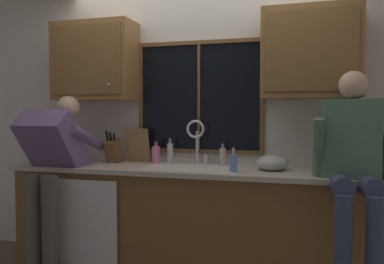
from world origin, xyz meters
TOP-DOWN VIEW (x-y plane):
  - back_wall at (0.00, 0.06)m, footprint 5.45×0.12m
  - window_glass at (0.01, -0.01)m, footprint 1.10×0.02m
  - window_frame_top at (0.01, -0.02)m, footprint 1.17×0.02m
  - window_frame_bottom at (0.01, -0.02)m, footprint 1.17×0.02m
  - window_frame_left at (-0.56, -0.02)m, footprint 0.03×0.02m
  - window_frame_right at (0.58, -0.02)m, footprint 0.03×0.02m
  - window_mullion_center at (0.01, -0.02)m, footprint 0.02×0.02m
  - lower_cabinet_run at (0.00, -0.29)m, footprint 3.05×0.58m
  - countertop at (0.00, -0.31)m, footprint 3.11×0.62m
  - dishwasher_front at (-0.82, -0.61)m, footprint 0.60×0.02m
  - upper_cabinet_left at (-0.95, -0.17)m, footprint 0.76×0.36m
  - upper_cabinet_right at (0.97, -0.17)m, footprint 0.76×0.36m
  - sink at (0.01, -0.30)m, footprint 0.80×0.46m
  - faucet at (0.02, -0.12)m, footprint 0.18×0.09m
  - person_standing at (-1.12, -0.60)m, footprint 0.53×0.70m
  - person_sitting_on_counter at (1.26, -0.57)m, footprint 0.54×0.63m
  - knife_block at (-0.77, -0.17)m, footprint 0.12×0.18m
  - cutting_board at (-0.57, -0.08)m, footprint 0.23×0.09m
  - mixing_bowl at (0.69, -0.25)m, footprint 0.26×0.26m
  - soap_dispenser at (0.40, -0.45)m, footprint 0.06×0.07m
  - bottle_green_glass at (-0.23, -0.12)m, footprint 0.05×0.05m
  - bottle_tall_clear at (0.25, -0.10)m, footprint 0.06×0.06m
  - bottle_amber_small at (-0.37, -0.12)m, footprint 0.07×0.07m

SIDE VIEW (x-z plane):
  - lower_cabinet_run at x=0.00m, z-range 0.00..0.88m
  - dishwasher_front at x=-0.82m, z-range 0.09..0.83m
  - sink at x=0.01m, z-range 0.72..0.93m
  - countertop at x=0.00m, z-range 0.88..0.92m
  - person_standing at x=-1.12m, z-range 0.18..1.72m
  - mixing_bowl at x=0.69m, z-range 0.91..1.04m
  - soap_dispenser at x=0.40m, z-range 0.90..1.09m
  - bottle_tall_clear at x=0.25m, z-range 0.90..1.10m
  - bottle_amber_small at x=-0.37m, z-range 0.90..1.11m
  - bottle_green_glass at x=-0.23m, z-range 0.90..1.14m
  - knife_block at x=-0.77m, z-range 0.87..1.19m
  - window_frame_bottom at x=0.01m, z-range 1.01..1.05m
  - cutting_board at x=-0.57m, z-range 0.92..1.24m
  - person_sitting_on_counter at x=1.26m, z-range 0.47..1.73m
  - faucet at x=0.02m, z-range 0.97..1.37m
  - back_wall at x=0.00m, z-range 0.00..2.55m
  - window_glass at x=0.01m, z-range 1.05..2.00m
  - window_frame_left at x=-0.56m, z-range 1.05..2.00m
  - window_frame_right at x=0.58m, z-range 1.05..2.00m
  - window_mullion_center at x=0.01m, z-range 1.05..2.00m
  - upper_cabinet_left at x=-0.95m, z-range 1.50..2.22m
  - upper_cabinet_right at x=0.97m, z-range 1.50..2.22m
  - window_frame_top at x=0.01m, z-range 2.00..2.04m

